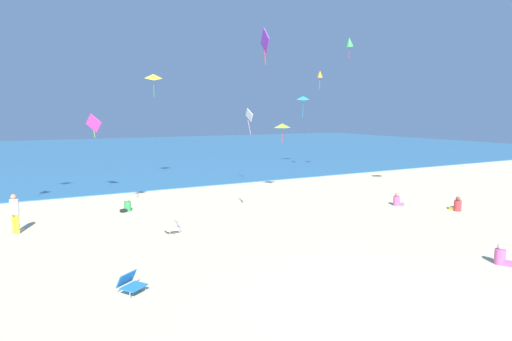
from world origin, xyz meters
TOP-DOWN VIEW (x-y plane):
  - ground_plane at (0.00, 10.00)m, footprint 120.00×120.00m
  - ocean_water at (0.00, 48.38)m, footprint 120.00×60.00m
  - beach_chair_near_camera at (-5.59, 3.81)m, footprint 0.84×0.85m
  - beach_chair_far_right at (-2.97, 8.76)m, footprint 0.64×0.58m
  - person_0 at (8.99, 8.24)m, footprint 0.60×0.59m
  - person_1 at (10.78, 6.01)m, footprint 0.37×0.61m
  - person_2 at (-8.74, 11.61)m, footprint 0.46×0.46m
  - person_3 at (-4.06, 13.48)m, footprint 0.62×0.51m
  - person_4 at (5.47, 0.48)m, footprint 0.50×0.61m
  - kite_white at (4.38, 16.72)m, footprint 0.31×0.92m
  - kite_teal at (13.43, 24.02)m, footprint 1.02×0.91m
  - kite_green at (12.65, 16.92)m, footprint 0.80×0.75m
  - kite_purple at (-0.37, 5.79)m, footprint 0.19×0.88m
  - kite_yellow at (-0.72, 21.14)m, footprint 0.92×0.76m
  - kite_orange at (12.02, 19.58)m, footprint 0.66×0.68m
  - kite_magenta at (-4.94, 18.40)m, footprint 0.80×0.90m
  - kite_lime at (5.19, 13.85)m, footprint 0.83×0.67m

SIDE VIEW (x-z plane):
  - ground_plane at x=0.00m, z-range 0.00..0.00m
  - ocean_water at x=0.00m, z-range 0.00..0.05m
  - person_4 at x=5.47m, z-range -0.09..0.59m
  - beach_chair_far_right at x=-2.97m, z-range -0.02..0.53m
  - person_3 at x=-4.06m, z-range -0.09..0.60m
  - person_0 at x=8.99m, z-range -0.09..0.61m
  - beach_chair_near_camera at x=-5.59m, z-range -0.01..0.55m
  - person_1 at x=10.78m, z-range -0.10..0.64m
  - person_2 at x=-8.74m, z-range 0.13..1.77m
  - kite_lime at x=5.19m, z-range 3.57..4.72m
  - kite_magenta at x=-4.94m, z-range 3.60..5.00m
  - kite_white at x=4.38m, z-range 3.89..5.59m
  - kite_teal at x=13.43m, z-range 5.31..7.27m
  - kite_purple at x=-0.37m, z-range 6.73..7.98m
  - kite_yellow at x=-0.72m, z-range 6.57..8.20m
  - kite_orange at x=12.02m, z-range 7.23..8.71m
  - kite_green at x=12.65m, z-range 9.26..10.83m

